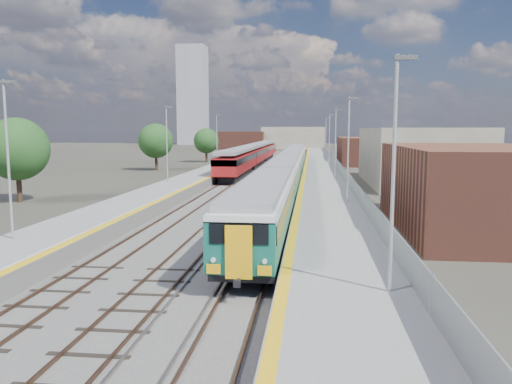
# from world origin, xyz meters

# --- Properties ---
(ground) EXTENTS (320.00, 320.00, 0.00)m
(ground) POSITION_xyz_m (0.00, 50.00, 0.00)
(ground) COLOR #47443A
(ground) RESTS_ON ground
(ballast_bed) EXTENTS (10.50, 155.00, 0.06)m
(ballast_bed) POSITION_xyz_m (-2.25, 52.50, 0.03)
(ballast_bed) COLOR #565451
(ballast_bed) RESTS_ON ground
(tracks) EXTENTS (8.96, 160.00, 0.17)m
(tracks) POSITION_xyz_m (-1.65, 54.18, 0.11)
(tracks) COLOR #4C3323
(tracks) RESTS_ON ground
(platform_right) EXTENTS (4.70, 155.00, 8.52)m
(platform_right) POSITION_xyz_m (5.28, 52.49, 0.54)
(platform_right) COLOR slate
(platform_right) RESTS_ON ground
(platform_left) EXTENTS (4.30, 155.00, 8.52)m
(platform_left) POSITION_xyz_m (-9.05, 52.49, 0.52)
(platform_left) COLOR slate
(platform_left) RESTS_ON ground
(buildings) EXTENTS (72.00, 185.50, 40.00)m
(buildings) POSITION_xyz_m (-18.12, 138.60, 10.70)
(buildings) COLOR brown
(buildings) RESTS_ON ground
(green_train) EXTENTS (2.67, 74.32, 2.93)m
(green_train) POSITION_xyz_m (1.50, 40.31, 2.07)
(green_train) COLOR black
(green_train) RESTS_ON ground
(red_train) EXTENTS (2.88, 58.43, 3.64)m
(red_train) POSITION_xyz_m (-5.50, 68.58, 2.15)
(red_train) COLOR black
(red_train) RESTS_ON ground
(tree_a) EXTENTS (5.35, 5.35, 7.25)m
(tree_a) POSITION_xyz_m (-20.95, 25.98, 4.57)
(tree_a) COLOR #382619
(tree_a) RESTS_ON ground
(tree_b) EXTENTS (5.27, 5.27, 7.14)m
(tree_b) POSITION_xyz_m (-19.63, 59.97, 4.50)
(tree_b) COLOR #382619
(tree_b) RESTS_ON ground
(tree_c) EXTENTS (4.78, 4.78, 6.47)m
(tree_c) POSITION_xyz_m (-16.03, 79.71, 4.07)
(tree_c) COLOR #382619
(tree_c) RESTS_ON ground
(tree_d) EXTENTS (4.45, 4.45, 6.04)m
(tree_d) POSITION_xyz_m (24.72, 67.33, 3.80)
(tree_d) COLOR #382619
(tree_d) RESTS_ON ground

